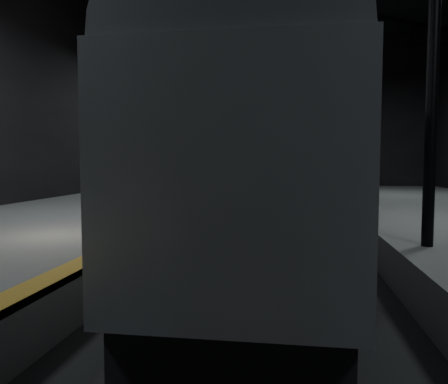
# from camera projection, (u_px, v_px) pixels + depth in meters

# --- Properties ---
(ground) EXTENTS (44.00, 44.00, 0.00)m
(ground) POSITION_uv_depth(u_px,v_px,m) (269.00, 249.00, 14.58)
(ground) COLOR black
(ground) RESTS_ON ground
(platform_left) EXTENTS (9.00, 43.80, 1.00)m
(platform_left) POSITION_uv_depth(u_px,v_px,m) (59.00, 229.00, 15.66)
(platform_left) COLOR #585855
(platform_left) RESTS_ON ground
(tactile_strip) EXTENTS (0.50, 43.80, 0.01)m
(tactile_strip) POSITION_uv_depth(u_px,v_px,m) (174.00, 218.00, 14.99)
(tactile_strip) COLOR #95671B
(tactile_strip) RESTS_ON platform_left
(track) EXTENTS (2.40, 43.00, 0.24)m
(track) POSITION_uv_depth(u_px,v_px,m) (269.00, 247.00, 14.57)
(track) COLOR #3F3328
(track) RESTS_ON ground
(train) EXTENTS (3.13, 20.89, 5.58)m
(train) POSITION_uv_depth(u_px,v_px,m) (270.00, 156.00, 14.64)
(train) COLOR #A1A3A9
(train) RESTS_ON ground
(woman) EXTENTS (0.67, 0.52, 1.63)m
(woman) POSITION_uv_depth(u_px,v_px,m) (104.00, 196.00, 14.35)
(woman) COLOR tan
(woman) RESTS_ON platform_left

